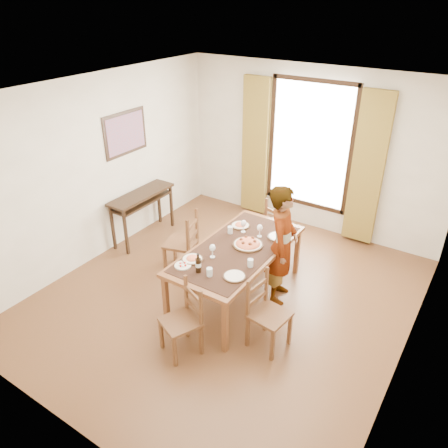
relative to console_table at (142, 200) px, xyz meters
The scene contains 22 objects.
ground 2.22m from the console_table, 16.47° to the right, with size 5.00×5.00×0.00m, color #4C3618.
room_shell 2.25m from the console_table, 13.10° to the right, with size 4.60×5.10×2.74m.
console_table is the anchor object (origin of this frame).
dining_table 2.19m from the console_table, 13.51° to the right, with size 0.98×2.01×0.76m.
chair_west 1.24m from the console_table, 19.83° to the right, with size 0.52×0.52×0.95m.
chair_north 2.27m from the console_table, 20.06° to the left, with size 0.51×0.51×0.94m.
chair_south 2.75m from the console_table, 38.31° to the right, with size 0.52×0.52×0.88m.
chair_east 3.10m from the console_table, 20.71° to the right, with size 0.45×0.45×0.92m.
man 2.62m from the console_table, ahead, with size 0.54×0.68×1.62m, color #989AA0.
plate_sw 2.09m from the console_table, 30.10° to the right, with size 0.27×0.27×0.05m, color silver, non-canonical shape.
plate_se 2.66m from the console_table, 23.75° to the right, with size 0.27×0.27×0.05m, color silver, non-canonical shape.
plate_nw 1.86m from the console_table, ahead, with size 0.27×0.27×0.05m, color silver, non-canonical shape.
plate_ne 2.44m from the console_table, ahead, with size 0.27×0.27×0.05m, color silver, non-canonical shape.
pasta_platter 2.24m from the console_table, ahead, with size 0.40×0.40×0.10m, color red, non-canonical shape.
caprese_plate 2.17m from the console_table, 34.21° to the right, with size 0.20×0.20×0.04m, color silver, non-canonical shape.
wine_glass_a 2.17m from the console_table, 23.52° to the right, with size 0.08×0.08×0.18m, color white, non-canonical shape.
wine_glass_b 2.23m from the console_table, ahead, with size 0.08×0.08×0.18m, color white, non-canonical shape.
wine_glass_c 1.98m from the console_table, ahead, with size 0.08×0.08×0.18m, color white, non-canonical shape.
tumbler_a 2.60m from the console_table, 17.55° to the right, with size 0.07×0.07×0.10m, color silver.
tumbler_b 1.86m from the console_table, ahead, with size 0.07×0.07×0.10m, color silver.
tumbler_c 2.49m from the console_table, 28.97° to the right, with size 0.07×0.07×0.10m, color silver.
wine_bottle 2.37m from the console_table, 30.96° to the right, with size 0.07×0.07×0.25m, color black, non-canonical shape.
Camera 1 is at (2.57, -3.99, 3.69)m, focal length 35.00 mm.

